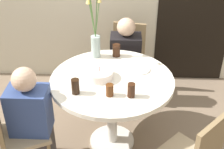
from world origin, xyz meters
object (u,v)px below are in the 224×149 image
Objects in this scene: drink_glass_3 at (75,86)px; side_plate at (140,70)px; birthday_cake at (99,75)px; drink_glass_1 at (131,90)px; flower_vase at (95,31)px; drink_glass_2 at (116,50)px; person_woman at (125,64)px; person_boy at (32,124)px; chair_right_flank at (127,57)px; chair_left_flank at (13,129)px; drink_glass_0 at (110,90)px.

side_plate is at bearing 35.69° from drink_glass_3.
side_plate is at bearing 22.81° from birthday_cake.
birthday_cake is 0.39m from drink_glass_1.
flower_vase is 0.79m from drink_glass_1.
flower_vase is 5.71× the size of drink_glass_2.
person_woman is 1.00× the size of person_boy.
chair_right_flank and chair_left_flank have the same top height.
drink_glass_0 is 0.75m from person_boy.
birthday_cake is 0.48m from flower_vase.
drink_glass_0 is (-0.16, -1.16, 0.33)m from chair_right_flank.
drink_glass_2 is (-0.12, -0.48, 0.34)m from chair_right_flank.
drink_glass_0 is at bearing 177.55° from drink_glass_1.
birthday_cake is at bearing 53.18° from drink_glass_3.
chair_right_flank is 0.60m from drink_glass_2.
flower_vase is 0.68× the size of person_boy.
person_woman is at bearing 73.48° from drink_glass_2.
flower_vase reaches higher than side_plate.
drink_glass_3 is at bearing -112.73° from person_woman.
flower_vase reaches higher than drink_glass_3.
birthday_cake reaches higher than drink_glass_0.
drink_glass_0 is at bearing -88.35° from chair_right_flank.
flower_vase is at bearing -132.33° from person_woman.
person_boy reaches higher than chair_right_flank.
chair_right_flank is 1.62m from chair_left_flank.
chair_left_flank is at bearing -154.59° from person_boy.
person_boy is at bearing -133.46° from drink_glass_2.
side_plate is (1.08, 0.54, 0.28)m from chair_left_flank.
drink_glass_0 is 0.10× the size of person_boy.
chair_left_flank is (-0.97, -1.29, 0.00)m from chair_right_flank.
chair_left_flank is 1.48m from person_woman.
drink_glass_3 is (-0.32, -0.66, 0.00)m from drink_glass_2.
drink_glass_3 is (0.53, 0.15, 0.34)m from chair_left_flank.
drink_glass_3 is at bearing 176.12° from drink_glass_0.
drink_glass_0 is at bearing -75.66° from flower_vase.
drink_glass_2 reaches higher than chair_right_flank.
drink_glass_2 is (-0.14, 0.69, 0.00)m from drink_glass_1.
drink_glass_0 reaches higher than side_plate.
person_boy reaches higher than drink_glass_2.
chair_left_flank reaches higher than drink_glass_0.
drink_glass_1 is at bearing -102.00° from side_plate.
flower_vase is 0.71m from person_woman.
side_plate is 1.45× the size of drink_glass_2.
drink_glass_3 is at bearing -101.71° from chair_right_flank.
person_boy is (-0.71, -0.75, -0.34)m from drink_glass_2.
drink_glass_0 is at bearing -92.89° from drink_glass_2.
birthday_cake is 0.28m from drink_glass_0.
chair_right_flank is 1.22m from drink_glass_1.
flower_vase reaches higher than person_woman.
flower_vase is at bearing 149.29° from side_plate.
side_plate is at bearing 78.00° from drink_glass_1.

